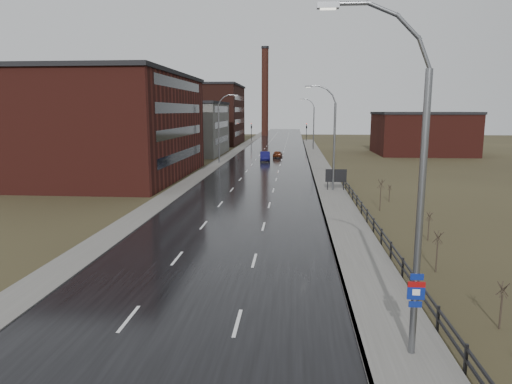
% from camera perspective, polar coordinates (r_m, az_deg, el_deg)
% --- Properties ---
extents(ground, '(320.00, 320.00, 0.00)m').
position_cam_1_polar(ground, '(16.60, -12.70, -21.63)').
color(ground, '#2D2819').
rests_on(ground, ground).
extents(road, '(14.00, 300.00, 0.06)m').
position_cam_1_polar(road, '(74.06, 1.25, 3.39)').
color(road, black).
rests_on(road, ground).
extents(sidewalk_right, '(3.20, 180.00, 0.18)m').
position_cam_1_polar(sidewalk_right, '(49.34, 9.45, -0.05)').
color(sidewalk_right, '#595651').
rests_on(sidewalk_right, ground).
extents(curb_right, '(0.16, 180.00, 0.18)m').
position_cam_1_polar(curb_right, '(49.24, 7.68, -0.03)').
color(curb_right, slate).
rests_on(curb_right, ground).
extents(sidewalk_left, '(2.40, 260.00, 0.12)m').
position_cam_1_polar(sidewalk_left, '(75.01, -5.02, 3.47)').
color(sidewalk_left, '#595651').
rests_on(sidewalk_left, ground).
extents(warehouse_near, '(22.44, 28.56, 13.50)m').
position_cam_1_polar(warehouse_near, '(63.78, -18.99, 7.84)').
color(warehouse_near, '#471914').
rests_on(warehouse_near, ground).
extents(warehouse_mid, '(16.32, 20.40, 10.50)m').
position_cam_1_polar(warehouse_mid, '(94.21, -9.13, 7.90)').
color(warehouse_mid, slate).
rests_on(warehouse_mid, ground).
extents(warehouse_far, '(26.52, 24.48, 15.50)m').
position_cam_1_polar(warehouse_far, '(124.50, -8.10, 9.58)').
color(warehouse_far, '#331611').
rests_on(warehouse_far, ground).
extents(building_right, '(18.36, 16.32, 8.50)m').
position_cam_1_polar(building_right, '(98.93, 20.04, 6.94)').
color(building_right, '#471914').
rests_on(building_right, ground).
extents(smokestack, '(2.70, 2.70, 30.70)m').
position_cam_1_polar(smokestack, '(163.90, 1.13, 12.48)').
color(smokestack, '#331611').
rests_on(smokestack, ground).
extents(streetlight_main, '(3.91, 0.29, 12.11)m').
position_cam_1_polar(streetlight_main, '(16.12, 18.88, 0.25)').
color(streetlight_main, slate).
rests_on(streetlight_main, ground).
extents(streetlight_right_mid, '(3.36, 0.28, 11.35)m').
position_cam_1_polar(streetlight_right_mid, '(49.66, 9.43, 6.70)').
color(streetlight_right_mid, slate).
rests_on(streetlight_right_mid, ground).
extents(streetlight_left, '(3.36, 0.28, 11.35)m').
position_cam_1_polar(streetlight_left, '(76.45, -4.46, 7.94)').
color(streetlight_left, slate).
rests_on(streetlight_left, ground).
extents(streetlight_right_far, '(3.36, 0.28, 11.35)m').
position_cam_1_polar(streetlight_right_far, '(103.53, 7.06, 8.45)').
color(streetlight_right_far, slate).
rests_on(streetlight_right_far, ground).
extents(guardrail, '(0.10, 53.05, 1.10)m').
position_cam_1_polar(guardrail, '(33.21, 14.69, -4.10)').
color(guardrail, black).
rests_on(guardrail, ground).
extents(shrub_b, '(0.47, 0.49, 1.96)m').
position_cam_1_polar(shrub_b, '(21.17, 28.34, -12.27)').
color(shrub_b, '#382D23').
rests_on(shrub_b, ground).
extents(shrub_c, '(0.54, 0.57, 2.30)m').
position_cam_1_polar(shrub_c, '(26.72, 21.70, -6.82)').
color(shrub_c, '#382D23').
rests_on(shrub_c, ground).
extents(shrub_d, '(0.47, 0.50, 1.97)m').
position_cam_1_polar(shrub_d, '(32.97, 20.79, -3.93)').
color(shrub_d, '#382D23').
rests_on(shrub_d, ground).
extents(shrub_e, '(0.66, 0.70, 2.81)m').
position_cam_1_polar(shrub_e, '(41.31, 15.31, -0.26)').
color(shrub_e, '#382D23').
rests_on(shrub_e, ground).
extents(shrub_f, '(0.40, 0.42, 1.65)m').
position_cam_1_polar(shrub_f, '(45.84, 16.34, -0.11)').
color(shrub_f, '#382D23').
rests_on(shrub_f, ground).
extents(billboard, '(2.28, 0.17, 2.46)m').
position_cam_1_polar(billboard, '(50.26, 9.97, 1.95)').
color(billboard, black).
rests_on(billboard, ground).
extents(traffic_light_left, '(0.58, 2.73, 5.30)m').
position_cam_1_polar(traffic_light_left, '(134.07, -0.58, 8.35)').
color(traffic_light_left, black).
rests_on(traffic_light_left, ground).
extents(traffic_light_right, '(0.58, 2.73, 5.30)m').
position_cam_1_polar(traffic_light_right, '(133.52, 6.34, 8.29)').
color(traffic_light_right, black).
rests_on(traffic_light_right, ground).
extents(car_near, '(2.11, 5.01, 1.61)m').
position_cam_1_polar(car_near, '(80.09, 1.13, 4.46)').
color(car_near, '#0E0D43').
rests_on(car_near, ground).
extents(car_far, '(1.90, 3.89, 1.28)m').
position_cam_1_polar(car_far, '(86.08, 2.72, 4.73)').
color(car_far, '#56210E').
rests_on(car_far, ground).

